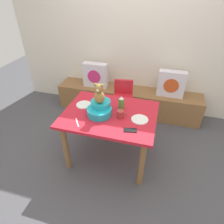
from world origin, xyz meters
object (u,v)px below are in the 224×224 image
ketchup_bottle (121,103)px  cell_phone (130,130)px  dining_table (110,120)px  infant_seat_teal (100,109)px  dinner_plate_far (84,105)px  highchair (123,99)px  dinner_plate_near (140,119)px  pillow_floral_left (95,75)px  coffee_mug (121,114)px  pillow_floral_right (171,84)px  teddy_bear (99,94)px

ketchup_bottle → cell_phone: bearing=-63.3°
dining_table → ketchup_bottle: ketchup_bottle is taller
infant_seat_teal → dinner_plate_far: infant_seat_teal is taller
ketchup_bottle → highchair: bearing=100.5°
dining_table → infant_seat_teal: infant_seat_teal is taller
dinner_plate_near → dinner_plate_far: size_ratio=1.00×
highchair → dinner_plate_far: bearing=-119.5°
dining_table → dinner_plate_far: (-0.38, 0.08, 0.12)m
highchair → ketchup_bottle: size_ratio=4.27×
highchair → dinner_plate_near: size_ratio=3.95×
pillow_floral_left → infant_seat_teal: same height
dinner_plate_far → dining_table: bearing=-12.5°
highchair → coffee_mug: coffee_mug is taller
ketchup_bottle → dinner_plate_far: size_ratio=0.92×
dinner_plate_far → cell_phone: size_ratio=1.39×
pillow_floral_right → highchair: (-0.72, -0.42, -0.16)m
teddy_bear → cell_phone: bearing=-27.1°
infant_seat_teal → dinner_plate_far: 0.30m
teddy_bear → infant_seat_teal: bearing=90.0°
dining_table → dinner_plate_far: 0.41m
infant_seat_teal → dinner_plate_far: bearing=154.0°
pillow_floral_left → infant_seat_teal: (0.50, -1.21, 0.13)m
highchair → dinner_plate_far: size_ratio=3.95×
infant_seat_teal → coffee_mug: (0.26, -0.01, -0.02)m
teddy_bear → dinner_plate_far: size_ratio=1.25×
dining_table → ketchup_bottle: bearing=47.9°
dinner_plate_far → ketchup_bottle: bearing=4.8°
highchair → dinner_plate_far: 0.80m
pillow_floral_left → dinner_plate_far: (0.23, -1.08, 0.07)m
pillow_floral_right → pillow_floral_left: bearing=180.0°
teddy_bear → coffee_mug: (0.26, -0.01, -0.23)m
cell_phone → dining_table: bearing=38.7°
highchair → cell_phone: bearing=-73.0°
teddy_bear → dinner_plate_near: (0.49, 0.01, -0.27)m
coffee_mug → cell_phone: bearing=-52.6°
pillow_floral_right → coffee_mug: (-0.57, -1.22, 0.11)m
teddy_bear → dining_table: bearing=22.3°
pillow_floral_left → highchair: 0.75m
coffee_mug → teddy_bear: bearing=178.6°
pillow_floral_left → infant_seat_teal: size_ratio=1.33×
coffee_mug → dinner_plate_near: 0.23m
pillow_floral_left → dinner_plate_far: size_ratio=2.20×
pillow_floral_left → coffee_mug: size_ratio=3.67×
pillow_floral_right → highchair: size_ratio=0.56×
highchair → dining_table: bearing=-89.8°
pillow_floral_right → infant_seat_teal: size_ratio=1.33×
infant_seat_teal → coffee_mug: bearing=-1.5°
pillow_floral_right → dinner_plate_near: bearing=-105.7°
pillow_floral_right → dinner_plate_far: bearing=-135.4°
coffee_mug → dinner_plate_near: coffee_mug is taller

